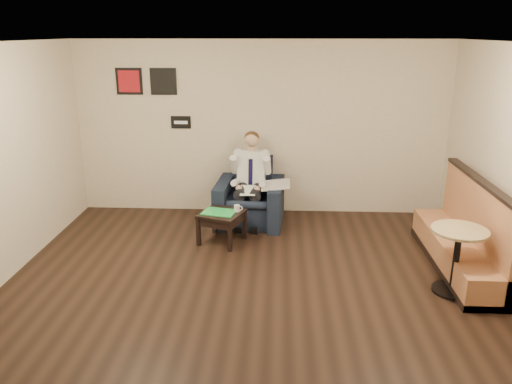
{
  "coord_description": "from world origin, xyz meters",
  "views": [
    {
      "loc": [
        0.31,
        -5.0,
        2.92
      ],
      "look_at": [
        0.01,
        1.2,
        0.91
      ],
      "focal_mm": 35.0,
      "sensor_mm": 36.0,
      "label": 1
    }
  ],
  "objects_px": {
    "coffee_mug": "(237,208)",
    "green_folder": "(219,212)",
    "armchair": "(250,193)",
    "side_table": "(222,227)",
    "seated_man": "(249,184)",
    "banquette": "(459,225)",
    "smartphone": "(230,209)",
    "cafe_table": "(456,261)"
  },
  "relations": [
    {
      "from": "coffee_mug",
      "to": "green_folder",
      "type": "bearing_deg",
      "value": -167.21
    },
    {
      "from": "armchair",
      "to": "side_table",
      "type": "bearing_deg",
      "value": -110.25
    },
    {
      "from": "seated_man",
      "to": "side_table",
      "type": "bearing_deg",
      "value": -113.66
    },
    {
      "from": "coffee_mug",
      "to": "side_table",
      "type": "bearing_deg",
      "value": -167.21
    },
    {
      "from": "coffee_mug",
      "to": "banquette",
      "type": "height_order",
      "value": "banquette"
    },
    {
      "from": "smartphone",
      "to": "armchair",
      "type": "bearing_deg",
      "value": 100.28
    },
    {
      "from": "side_table",
      "to": "banquette",
      "type": "relative_size",
      "value": 0.25
    },
    {
      "from": "green_folder",
      "to": "coffee_mug",
      "type": "height_order",
      "value": "coffee_mug"
    },
    {
      "from": "seated_man",
      "to": "smartphone",
      "type": "height_order",
      "value": "seated_man"
    },
    {
      "from": "armchair",
      "to": "side_table",
      "type": "xyz_separation_m",
      "value": [
        -0.35,
        -0.8,
        -0.27
      ]
    },
    {
      "from": "cafe_table",
      "to": "seated_man",
      "type": "bearing_deg",
      "value": 141.74
    },
    {
      "from": "smartphone",
      "to": "cafe_table",
      "type": "bearing_deg",
      "value": 3.19
    },
    {
      "from": "armchair",
      "to": "seated_man",
      "type": "xyz_separation_m",
      "value": [
        -0.01,
        -0.13,
        0.18
      ]
    },
    {
      "from": "green_folder",
      "to": "smartphone",
      "type": "bearing_deg",
      "value": 45.14
    },
    {
      "from": "seated_man",
      "to": "coffee_mug",
      "type": "relative_size",
      "value": 14.15
    },
    {
      "from": "coffee_mug",
      "to": "banquette",
      "type": "xyz_separation_m",
      "value": [
        2.88,
        -0.7,
        0.07
      ]
    },
    {
      "from": "seated_man",
      "to": "coffee_mug",
      "type": "xyz_separation_m",
      "value": [
        -0.13,
        -0.62,
        -0.18
      ]
    },
    {
      "from": "cafe_table",
      "to": "side_table",
      "type": "bearing_deg",
      "value": 155.33
    },
    {
      "from": "green_folder",
      "to": "banquette",
      "type": "bearing_deg",
      "value": -11.69
    },
    {
      "from": "armchair",
      "to": "green_folder",
      "type": "relative_size",
      "value": 2.25
    },
    {
      "from": "side_table",
      "to": "smartphone",
      "type": "xyz_separation_m",
      "value": [
        0.1,
        0.13,
        0.23
      ]
    },
    {
      "from": "seated_man",
      "to": "cafe_table",
      "type": "distance_m",
      "value": 3.21
    },
    {
      "from": "banquette",
      "to": "cafe_table",
      "type": "height_order",
      "value": "banquette"
    },
    {
      "from": "green_folder",
      "to": "armchair",
      "type": "bearing_deg",
      "value": 64.14
    },
    {
      "from": "side_table",
      "to": "banquette",
      "type": "distance_m",
      "value": 3.18
    },
    {
      "from": "seated_man",
      "to": "cafe_table",
      "type": "relative_size",
      "value": 1.73
    },
    {
      "from": "armchair",
      "to": "coffee_mug",
      "type": "xyz_separation_m",
      "value": [
        -0.14,
        -0.75,
        0.01
      ]
    },
    {
      "from": "coffee_mug",
      "to": "cafe_table",
      "type": "relative_size",
      "value": 0.12
    },
    {
      "from": "side_table",
      "to": "coffee_mug",
      "type": "distance_m",
      "value": 0.35
    },
    {
      "from": "coffee_mug",
      "to": "cafe_table",
      "type": "bearing_deg",
      "value": -27.24
    },
    {
      "from": "armchair",
      "to": "coffee_mug",
      "type": "distance_m",
      "value": 0.76
    },
    {
      "from": "seated_man",
      "to": "banquette",
      "type": "height_order",
      "value": "seated_man"
    },
    {
      "from": "green_folder",
      "to": "banquette",
      "type": "height_order",
      "value": "banquette"
    },
    {
      "from": "banquette",
      "to": "cafe_table",
      "type": "bearing_deg",
      "value": -109.68
    },
    {
      "from": "seated_man",
      "to": "cafe_table",
      "type": "xyz_separation_m",
      "value": [
        2.51,
        -1.98,
        -0.29
      ]
    },
    {
      "from": "armchair",
      "to": "smartphone",
      "type": "xyz_separation_m",
      "value": [
        -0.25,
        -0.66,
        -0.04
      ]
    },
    {
      "from": "side_table",
      "to": "green_folder",
      "type": "bearing_deg",
      "value": -167.21
    },
    {
      "from": "green_folder",
      "to": "cafe_table",
      "type": "relative_size",
      "value": 0.58
    },
    {
      "from": "seated_man",
      "to": "side_table",
      "type": "xyz_separation_m",
      "value": [
        -0.35,
        -0.67,
        -0.45
      ]
    },
    {
      "from": "seated_man",
      "to": "cafe_table",
      "type": "bearing_deg",
      "value": -34.52
    },
    {
      "from": "armchair",
      "to": "cafe_table",
      "type": "height_order",
      "value": "armchair"
    },
    {
      "from": "seated_man",
      "to": "smartphone",
      "type": "xyz_separation_m",
      "value": [
        -0.24,
        -0.53,
        -0.22
      ]
    }
  ]
}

